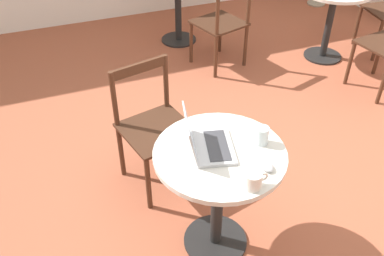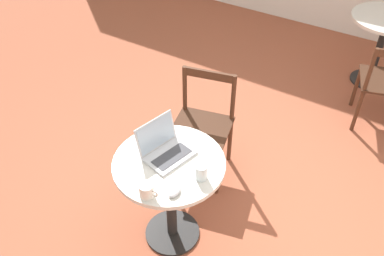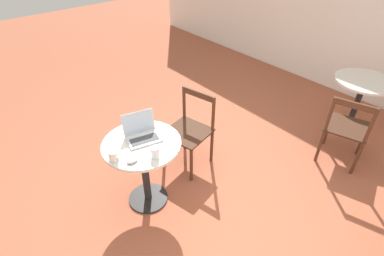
{
  "view_description": "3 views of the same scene",
  "coord_description": "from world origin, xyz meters",
  "views": [
    {
      "loc": [
        -0.93,
        -2.05,
        2.24
      ],
      "look_at": [
        -0.18,
        -0.1,
        0.63
      ],
      "focal_mm": 40.0,
      "sensor_mm": 36.0,
      "label": 1
    },
    {
      "loc": [
        0.94,
        -2.04,
        2.68
      ],
      "look_at": [
        -0.23,
        -0.12,
        0.72
      ],
      "focal_mm": 40.0,
      "sensor_mm": 36.0,
      "label": 2
    },
    {
      "loc": [
        1.72,
        -1.51,
        2.45
      ],
      "look_at": [
        -0.1,
        0.04,
        0.7
      ],
      "focal_mm": 28.0,
      "sensor_mm": 36.0,
      "label": 3
    }
  ],
  "objects": [
    {
      "name": "cafe_table_near",
      "position": [
        -0.17,
        -0.5,
        0.57
      ],
      "size": [
        0.72,
        0.72,
        0.75
      ],
      "color": "black",
      "rests_on": "ground_plane"
    },
    {
      "name": "cafe_table_mid",
      "position": [
        1.91,
        1.34,
        0.57
      ],
      "size": [
        0.72,
        0.72,
        0.75
      ],
      "color": "black",
      "rests_on": "ground_plane"
    },
    {
      "name": "ground_plane",
      "position": [
        0.0,
        0.0,
        0.0
      ],
      "size": [
        16.0,
        16.0,
        0.0
      ],
      "primitive_type": "plane",
      "color": "#9E5138"
    },
    {
      "name": "mouse",
      "position": [
        0.0,
        -0.7,
        0.77
      ],
      "size": [
        0.06,
        0.1,
        0.03
      ],
      "color": "#B7B7BC",
      "rests_on": "cafe_table_near"
    },
    {
      "name": "drinking_glass",
      "position": [
        0.07,
        -0.51,
        0.8
      ],
      "size": [
        0.08,
        0.08,
        0.1
      ],
      "color": "silver",
      "rests_on": "cafe_table_near"
    },
    {
      "name": "mug",
      "position": [
        -0.13,
        -0.79,
        0.8
      ],
      "size": [
        0.13,
        0.09,
        0.09
      ],
      "color": "silver",
      "rests_on": "cafe_table_near"
    },
    {
      "name": "chair_far_front",
      "position": [
        0.79,
        1.57,
        0.45
      ],
      "size": [
        0.56,
        0.56,
        0.88
      ],
      "color": "#472819",
      "rests_on": "ground_plane"
    },
    {
      "name": "chair_near_back",
      "position": [
        -0.34,
        0.21,
        0.45
      ],
      "size": [
        0.54,
        0.54,
        0.88
      ],
      "color": "#472819",
      "rests_on": "ground_plane"
    },
    {
      "name": "laptop",
      "position": [
        -0.23,
        -0.45,
        0.8
      ],
      "size": [
        0.32,
        0.35,
        0.22
      ],
      "color": "#B7B7BC",
      "rests_on": "cafe_table_near"
    }
  ]
}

